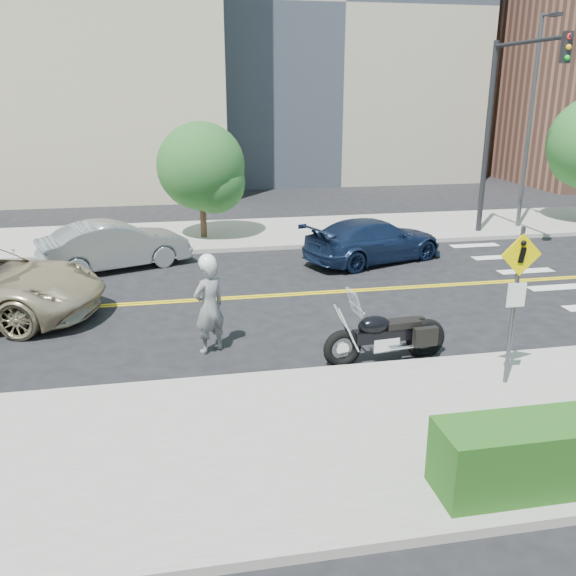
% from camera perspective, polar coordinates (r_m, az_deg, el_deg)
% --- Properties ---
extents(ground_plane, '(120.00, 120.00, 0.00)m').
position_cam_1_polar(ground_plane, '(16.79, -4.02, -0.88)').
color(ground_plane, black).
rests_on(ground_plane, ground).
extents(sidewalk_near, '(60.00, 5.00, 0.15)m').
position_cam_1_polar(sidewalk_near, '(10.02, 1.30, -14.19)').
color(sidewalk_near, '#9E9B91').
rests_on(sidewalk_near, ground_plane).
extents(sidewalk_far, '(60.00, 5.00, 0.15)m').
position_cam_1_polar(sidewalk_far, '(23.96, -6.19, 4.99)').
color(sidewalk_far, '#9E9B91').
rests_on(sidewalk_far, ground_plane).
extents(building_mid, '(18.00, 14.00, 20.00)m').
position_cam_1_polar(building_mid, '(43.17, 2.67, 24.04)').
color(building_mid, '#A39984').
rests_on(building_mid, ground_plane).
extents(lamp_post, '(0.16, 0.16, 8.00)m').
position_cam_1_polar(lamp_post, '(26.25, 21.66, 14.00)').
color(lamp_post, '#4C4C51').
rests_on(lamp_post, sidewalk_far).
extents(traffic_light, '(0.28, 4.50, 7.00)m').
position_cam_1_polar(traffic_light, '(23.99, 19.43, 15.23)').
color(traffic_light, black).
rests_on(traffic_light, sidewalk_far).
extents(pedestrian_sign, '(0.78, 0.08, 3.00)m').
position_cam_1_polar(pedestrian_sign, '(11.74, 20.58, -0.30)').
color(pedestrian_sign, '#4C4C51').
rests_on(pedestrian_sign, sidewalk_near).
extents(motorcyclist, '(0.90, 0.82, 2.19)m').
position_cam_1_polar(motorcyclist, '(13.07, -7.40, -1.48)').
color(motorcyclist, silver).
rests_on(motorcyclist, ground).
extents(motorcycle, '(2.70, 1.05, 1.61)m').
position_cam_1_polar(motorcycle, '(12.82, 9.24, -3.34)').
color(motorcycle, black).
rests_on(motorcycle, ground).
extents(parked_car_silver, '(4.88, 3.19, 1.52)m').
position_cam_1_polar(parked_car_silver, '(20.07, -15.89, 3.87)').
color(parked_car_silver, gray).
rests_on(parked_car_silver, ground).
extents(parked_car_blue, '(5.29, 3.56, 1.42)m').
position_cam_1_polar(parked_car_blue, '(20.36, 8.03, 4.44)').
color(parked_car_blue, '#18274A').
rests_on(parked_car_blue, ground).
extents(tree_far_a, '(3.21, 3.21, 4.39)m').
position_cam_1_polar(tree_far_a, '(22.90, -8.14, 11.19)').
color(tree_far_a, '#382619').
rests_on(tree_far_a, ground).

